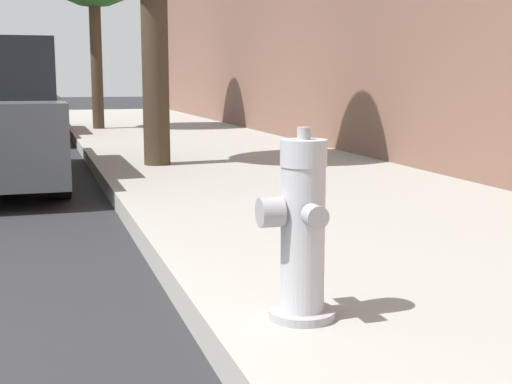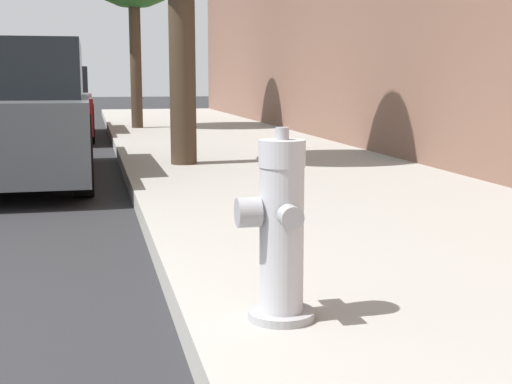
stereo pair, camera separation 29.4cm
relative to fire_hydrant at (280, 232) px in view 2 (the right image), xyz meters
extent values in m
cylinder|color=#97979C|center=(0.01, 0.00, -0.35)|extent=(0.28, 0.28, 0.04)
cylinder|color=#B2B2B7|center=(0.01, 0.00, -0.03)|extent=(0.18, 0.18, 0.60)
cylinder|color=#B2B2B7|center=(0.01, 0.00, 0.32)|extent=(0.19, 0.19, 0.11)
cylinder|color=#97979C|center=(0.01, 0.00, 0.40)|extent=(0.05, 0.05, 0.05)
cylinder|color=#97979C|center=(0.01, -0.13, 0.09)|extent=(0.09, 0.08, 0.09)
cylinder|color=#97979C|center=(0.01, 0.13, 0.09)|extent=(0.09, 0.08, 0.09)
cylinder|color=#97979C|center=(-0.13, 0.00, 0.09)|extent=(0.10, 0.12, 0.12)
cube|color=#4C5156|center=(-1.63, 5.57, 0.03)|extent=(1.76, 4.09, 0.75)
cube|color=black|center=(-1.63, 5.41, 0.71)|extent=(1.62, 2.25, 0.60)
cylinder|color=black|center=(-0.83, 6.84, -0.19)|extent=(0.20, 0.68, 0.68)
cylinder|color=black|center=(-0.83, 4.30, -0.19)|extent=(0.20, 0.68, 0.68)
cube|color=maroon|center=(-1.52, 11.34, -0.03)|extent=(1.65, 4.33, 0.61)
cube|color=black|center=(-1.52, 11.17, 0.54)|extent=(1.52, 2.38, 0.53)
cylinder|color=black|center=(-2.27, 12.68, -0.18)|extent=(0.20, 0.69, 0.69)
cylinder|color=black|center=(-0.77, 12.68, -0.18)|extent=(0.20, 0.69, 0.69)
cylinder|color=black|center=(-0.77, 10.00, -0.18)|extent=(0.20, 0.69, 0.69)
cylinder|color=#423323|center=(0.30, 5.43, 1.01)|extent=(0.30, 0.30, 2.76)
cylinder|color=#423323|center=(0.17, 11.54, 0.98)|extent=(0.22, 0.22, 2.70)
camera|label=1|loc=(-1.02, -2.68, 0.63)|focal=50.00mm
camera|label=2|loc=(-0.74, -2.75, 0.63)|focal=50.00mm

